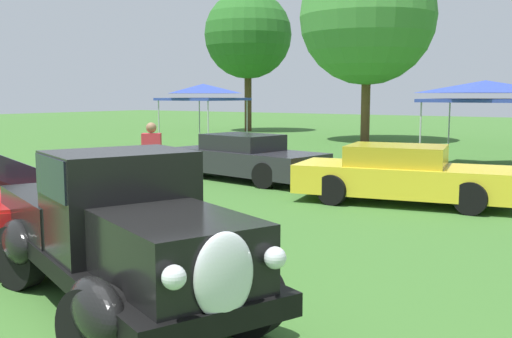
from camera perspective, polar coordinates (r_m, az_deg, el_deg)
The scene contains 10 objects.
ground_plane at distance 6.13m, azimuth -15.31°, elevation -14.81°, with size 120.00×120.00×0.00m, color #386628.
feature_pickup_truck at distance 6.37m, azimuth -13.26°, elevation -5.69°, with size 4.70×3.01×1.70m.
neighbor_convertible at distance 9.77m, azimuth -20.76°, elevation -3.23°, with size 4.52×3.81×1.40m.
show_car_charcoal at distance 15.71m, azimuth -1.01°, elevation 1.11°, with size 4.58×2.30×1.22m.
show_car_yellow at distance 12.69m, azimuth 14.06°, elevation -0.57°, with size 4.75×2.58×1.22m.
spectator_between_cars at distance 12.73m, azimuth -10.07°, elevation 0.98°, with size 0.46×0.43×1.69m.
canopy_tent_left_field at distance 23.65m, azimuth -5.15°, elevation 7.55°, with size 2.78×2.78×2.71m.
canopy_tent_center_field at distance 19.30m, azimuth 21.36°, elevation 7.18°, with size 3.26×3.26×2.71m.
treeline_far_left at distance 37.28m, azimuth -0.79°, elevation 12.87°, with size 5.40×5.40×8.67m.
treeline_mid_left at distance 29.62m, azimuth 10.78°, elevation 14.30°, with size 6.53×6.53×9.26m.
Camera 1 is at (4.37, -3.64, 2.27)m, focal length 41.20 mm.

